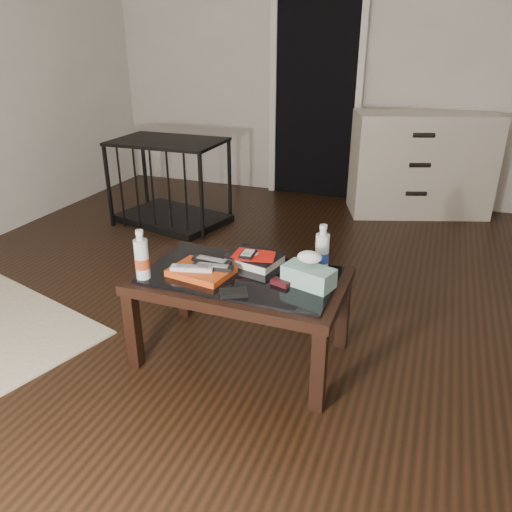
% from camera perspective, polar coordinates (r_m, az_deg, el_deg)
% --- Properties ---
extents(ground, '(5.00, 5.00, 0.00)m').
position_cam_1_polar(ground, '(2.96, 1.72, -6.65)').
color(ground, black).
rests_on(ground, ground).
extents(room_shell, '(5.00, 5.00, 5.00)m').
position_cam_1_polar(room_shell, '(2.55, 2.22, 26.47)').
color(room_shell, silver).
rests_on(room_shell, ground).
extents(doorway, '(0.90, 0.08, 2.07)m').
position_cam_1_polar(doorway, '(5.06, 6.84, 18.29)').
color(doorway, black).
rests_on(doorway, ground).
extents(coffee_table, '(1.00, 0.60, 0.46)m').
position_cam_1_polar(coffee_table, '(2.41, -1.75, -3.41)').
color(coffee_table, black).
rests_on(coffee_table, ground).
extents(dresser, '(1.30, 0.86, 0.90)m').
position_cam_1_polar(dresser, '(4.77, 18.32, 9.94)').
color(dresser, beige).
rests_on(dresser, ground).
extents(pet_crate, '(1.02, 0.80, 0.71)m').
position_cam_1_polar(pet_crate, '(4.41, -9.64, 6.77)').
color(pet_crate, black).
rests_on(pet_crate, ground).
extents(magazines, '(0.31, 0.25, 0.03)m').
position_cam_1_polar(magazines, '(2.39, -6.27, -1.75)').
color(magazines, '#C74012').
rests_on(magazines, coffee_table).
extents(remote_silver, '(0.21, 0.10, 0.02)m').
position_cam_1_polar(remote_silver, '(2.37, -7.35, -1.37)').
color(remote_silver, silver).
rests_on(remote_silver, magazines).
extents(remote_black_front, '(0.20, 0.08, 0.02)m').
position_cam_1_polar(remote_black_front, '(2.37, -4.97, -1.23)').
color(remote_black_front, black).
rests_on(remote_black_front, magazines).
extents(remote_black_back, '(0.20, 0.06, 0.02)m').
position_cam_1_polar(remote_black_back, '(2.43, -5.08, -0.52)').
color(remote_black_back, black).
rests_on(remote_black_back, magazines).
extents(textbook, '(0.29, 0.25, 0.05)m').
position_cam_1_polar(textbook, '(2.49, -0.15, -0.32)').
color(textbook, black).
rests_on(textbook, coffee_table).
extents(dvd_mailers, '(0.20, 0.14, 0.01)m').
position_cam_1_polar(dvd_mailers, '(2.47, -0.35, 0.20)').
color(dvd_mailers, red).
rests_on(dvd_mailers, textbook).
extents(ipod, '(0.07, 0.11, 0.02)m').
position_cam_1_polar(ipod, '(2.45, -0.93, 0.25)').
color(ipod, black).
rests_on(ipod, dvd_mailers).
extents(flip_phone, '(0.10, 0.07, 0.02)m').
position_cam_1_polar(flip_phone, '(2.28, 2.87, -3.06)').
color(flip_phone, black).
rests_on(flip_phone, coffee_table).
extents(wallet, '(0.14, 0.12, 0.02)m').
position_cam_1_polar(wallet, '(2.19, -2.57, -4.23)').
color(wallet, black).
rests_on(wallet, coffee_table).
extents(water_bottle_left, '(0.07, 0.07, 0.24)m').
position_cam_1_polar(water_bottle_left, '(2.36, -12.96, 0.18)').
color(water_bottle_left, silver).
rests_on(water_bottle_left, coffee_table).
extents(water_bottle_right, '(0.07, 0.07, 0.24)m').
position_cam_1_polar(water_bottle_right, '(2.38, 7.58, 0.87)').
color(water_bottle_right, white).
rests_on(water_bottle_right, coffee_table).
extents(tissue_box, '(0.25, 0.18, 0.09)m').
position_cam_1_polar(tissue_box, '(2.27, 6.03, -2.32)').
color(tissue_box, '#217B72').
rests_on(tissue_box, coffee_table).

